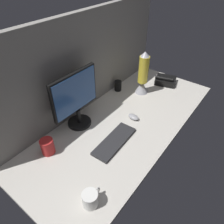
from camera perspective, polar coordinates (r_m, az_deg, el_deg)
ground_plane at (r=164.30cm, az=3.10°, el=-2.60°), size 180.00×80.00×3.00cm
cubicle_wall_back at (r=163.25cm, az=-7.54°, el=13.15°), size 180.00×5.00×74.57cm
monitor at (r=148.05cm, az=-9.96°, el=3.86°), size 40.42×18.00×42.89cm
keyboard at (r=145.13cm, az=0.68°, el=-8.06°), size 37.55×14.67×2.00cm
mouse at (r=164.13cm, az=5.94°, el=-1.36°), size 6.54×10.12×3.40cm
mug_red_plastic at (r=142.16cm, az=-17.37°, el=-9.06°), size 8.61×8.61×10.92cm
mug_ceramic_white at (r=116.58cm, az=-5.96°, el=-22.74°), size 11.84×8.53×9.14cm
mug_black_travel at (r=195.94cm, az=1.65°, el=7.28°), size 6.65×6.65×9.58cm
lava_lamp at (r=189.08cm, az=8.51°, el=9.74°), size 12.10×12.10×39.59cm
desk_phone at (r=214.31cm, az=14.50°, el=8.45°), size 21.69×23.04×8.80cm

